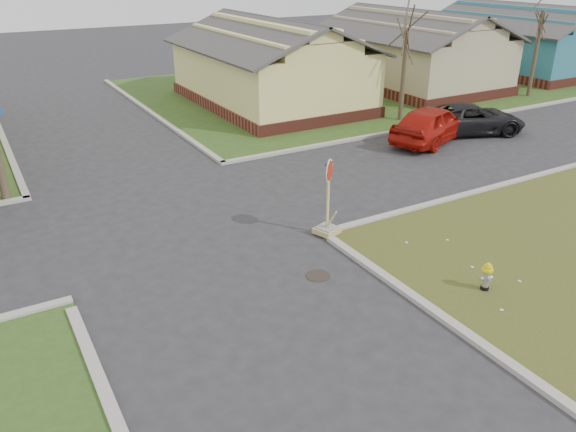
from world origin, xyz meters
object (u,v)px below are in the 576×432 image
red_sedan (432,124)px  dark_pickup (471,119)px  stop_sign (327,217)px  fire_hydrant (487,275)px

red_sedan → dark_pickup: (2.54, 0.09, -0.14)m
stop_sign → fire_hydrant: bearing=-89.1°
stop_sign → red_sedan: 10.56m
stop_sign → dark_pickup: 12.84m
red_sedan → stop_sign: bearing=100.6°
red_sedan → fire_hydrant: bearing=123.0°
fire_hydrant → stop_sign: 4.81m
stop_sign → dark_pickup: bearing=6.4°
fire_hydrant → stop_sign: bearing=129.4°
stop_sign → red_sedan: (9.08, 5.38, 0.27)m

